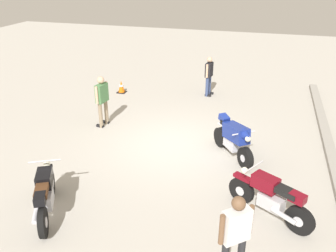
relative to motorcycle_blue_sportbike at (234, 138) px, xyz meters
name	(u,v)px	position (x,y,z in m)	size (l,w,h in m)	color
ground_plane	(173,145)	(-0.18, -1.84, -0.59)	(40.00, 40.00, 0.00)	#B7B2A8
curb_edge	(334,165)	(-0.18, 2.76, -0.52)	(14.00, 0.30, 0.15)	#9C978F
motorcycle_blue_sportbike	(234,138)	(0.00, 0.00, 0.00)	(1.68, 1.32, 1.14)	black
motorcycle_maroon_cruiser	(270,197)	(2.46, 1.07, -0.07)	(1.16, 1.86, 1.09)	black
motorcycle_black_cruiser	(45,194)	(3.73, -3.68, -0.07)	(1.91, 1.08, 1.09)	black
person_in_green_shirt	(102,98)	(-0.89, -4.51, 0.42)	(0.68, 0.36, 1.76)	gray
person_in_white_shirt	(235,233)	(4.34, 0.50, 0.41)	(0.54, 0.57, 1.74)	#262628
person_in_black_shirt	(209,74)	(-4.91, -1.61, 0.34)	(0.64, 0.36, 1.64)	#384772
traffic_cone	(121,87)	(-4.17, -5.26, -0.33)	(0.36, 0.36, 0.53)	black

